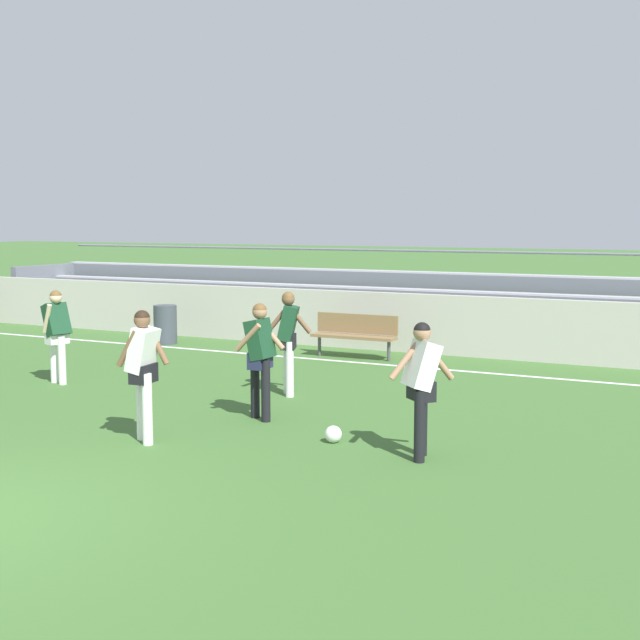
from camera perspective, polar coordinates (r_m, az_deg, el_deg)
The scene contains 11 objects.
field_line_sideline at distance 17.00m, azimuth 2.46°, elevation -2.85°, with size 44.00×0.12×0.01m, color white.
sideline_wall at distance 18.49m, azimuth 4.66°, elevation -0.12°, with size 48.00×0.16×1.27m, color #BCB7AD.
bleacher_stand at distance 20.16m, azimuth 8.39°, elevation 1.03°, with size 24.96×2.87×2.08m.
bench_near_bin at distance 17.49m, azimuth 2.36°, elevation -0.78°, with size 1.80×0.40×0.90m.
trash_bin at distance 19.83m, azimuth -10.31°, elevation -0.30°, with size 0.53×0.53×0.89m, color #3D424C.
player_white_overlapping at distance 10.12m, azimuth 6.80°, elevation -3.89°, with size 0.72×0.53×1.64m.
player_dark_on_ball at distance 12.04m, azimuth -4.04°, elevation -2.07°, with size 0.60×0.44×1.66m.
player_dark_dropping_back at distance 15.37m, azimuth -17.20°, elevation -0.55°, with size 0.48×0.54×1.62m.
player_dark_deep_cover at distance 13.70m, azimuth -2.13°, elevation -0.92°, with size 0.67×0.49×1.69m.
player_white_wide_right at distance 11.02m, azimuth -11.75°, elevation -2.89°, with size 0.54×0.45×1.70m.
soccer_ball at distance 10.95m, azimuth 0.90°, elevation -7.65°, with size 0.22×0.22×0.22m, color white.
Camera 1 is at (6.84, -5.16, 2.82)m, focal length 47.82 mm.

